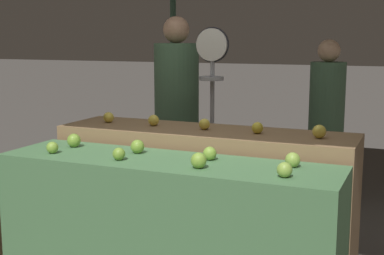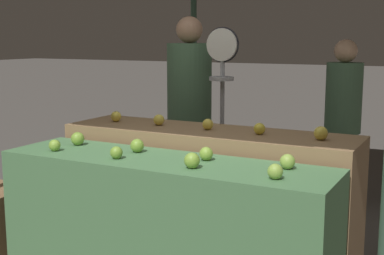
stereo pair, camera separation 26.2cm
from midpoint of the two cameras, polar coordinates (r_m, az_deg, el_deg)
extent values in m
cylinder|color=#33513D|center=(6.40, 1.36, 6.67)|extent=(0.07, 0.07, 2.56)
cube|color=#4C7A4C|center=(3.28, -0.73, -11.04)|extent=(2.06, 0.55, 0.89)
cube|color=olive|center=(3.77, 3.66, -7.57)|extent=(2.06, 0.55, 0.97)
sphere|color=#84AD3D|center=(3.45, -12.36, -1.89)|extent=(0.07, 0.07, 0.07)
sphere|color=#7AA338|center=(3.18, -5.74, -2.70)|extent=(0.08, 0.08, 0.08)
sphere|color=#84AD3D|center=(2.93, 2.57, -3.56)|extent=(0.09, 0.09, 0.09)
sphere|color=#8EB247|center=(2.76, 11.58, -4.64)|extent=(0.08, 0.08, 0.08)
sphere|color=#7AA338|center=(3.61, -10.09, -1.20)|extent=(0.09, 0.09, 0.09)
sphere|color=#7AA338|center=(3.34, -3.65, -1.96)|extent=(0.09, 0.09, 0.09)
sphere|color=#84AD3D|center=(3.13, 3.93, -2.82)|extent=(0.08, 0.08, 0.08)
sphere|color=#8EB247|center=(2.98, 12.65, -3.59)|extent=(0.08, 0.08, 0.08)
sphere|color=yellow|center=(4.03, -6.27, 1.17)|extent=(0.08, 0.08, 0.08)
sphere|color=yellow|center=(3.84, -1.60, 0.81)|extent=(0.08, 0.08, 0.08)
sphere|color=yellow|center=(3.66, 3.72, 0.33)|extent=(0.08, 0.08, 0.08)
sphere|color=gold|center=(3.51, 9.34, -0.15)|extent=(0.08, 0.08, 0.08)
sphere|color=yellow|center=(3.41, 15.75, -0.60)|extent=(0.09, 0.09, 0.09)
cylinder|color=#99999E|center=(4.44, 4.91, -1.05)|extent=(0.04, 0.04, 1.57)
cylinder|color=black|center=(4.36, 5.02, 8.79)|extent=(0.28, 0.01, 0.28)
cylinder|color=silver|center=(4.34, 4.95, 8.79)|extent=(0.26, 0.02, 0.26)
cylinder|color=#99999E|center=(4.35, 4.91, 6.14)|extent=(0.01, 0.01, 0.14)
cylinder|color=#99999E|center=(4.36, 4.90, 5.22)|extent=(0.20, 0.20, 0.03)
cube|color=#2D2D38|center=(4.92, 1.26, -4.39)|extent=(0.35, 0.30, 0.83)
cylinder|color=#476B4C|center=(4.79, 1.29, 4.66)|extent=(0.54, 0.54, 0.72)
sphere|color=tan|center=(4.77, 1.32, 10.39)|extent=(0.23, 0.23, 0.23)
cube|color=#2D2D38|center=(5.22, 16.94, -4.50)|extent=(0.29, 0.25, 0.74)
cylinder|color=#476B4C|center=(5.11, 17.31, 3.03)|extent=(0.45, 0.45, 0.64)
sphere|color=tan|center=(5.08, 17.55, 7.80)|extent=(0.21, 0.21, 0.21)
camera|label=1|loc=(0.13, -87.77, 0.37)|focal=50.00mm
camera|label=2|loc=(0.13, 92.23, -0.37)|focal=50.00mm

